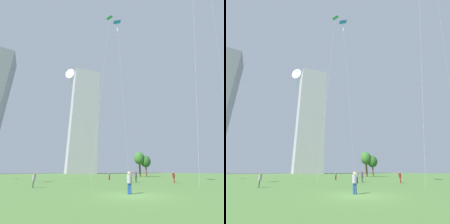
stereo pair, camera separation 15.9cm
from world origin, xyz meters
TOP-DOWN VIEW (x-y plane):
  - ground at (0.00, 0.00)m, footprint 280.00×280.00m
  - person_standing_0 at (7.97, 21.58)m, footprint 0.36×0.36m
  - person_standing_1 at (9.15, 13.14)m, footprint 0.41×0.41m
  - person_standing_2 at (0.08, 0.76)m, footprint 0.39×0.39m
  - person_standing_3 at (6.93, 11.29)m, footprint 0.41×0.41m
  - person_standing_4 at (-7.12, 10.34)m, footprint 0.36×0.36m
  - person_standing_5 at (13.49, 8.66)m, footprint 0.38×0.38m
  - kite_flying_0 at (-0.70, 30.93)m, footprint 7.59×7.49m
  - kite_flying_2 at (2.50, 6.92)m, footprint 3.11×1.98m
  - kite_flying_5 at (1.63, 8.60)m, footprint 3.03×0.88m
  - park_tree_0 at (29.12, 36.03)m, footprint 3.60×3.60m
  - park_tree_2 at (26.87, 36.62)m, footprint 3.70×3.70m
  - distant_highrise_0 at (25.49, 111.68)m, footprint 22.99×25.03m

SIDE VIEW (x-z plane):
  - ground at x=0.00m, z-range 0.00..0.00m
  - person_standing_0 at x=7.97m, z-range 0.12..1.72m
  - person_standing_4 at x=-7.12m, z-range 0.12..1.73m
  - person_standing_5 at x=13.49m, z-range 0.13..1.85m
  - person_standing_2 at x=0.08m, z-range 0.14..1.88m
  - person_standing_3 at x=6.93m, z-range 0.14..1.98m
  - person_standing_1 at x=9.15m, z-range 0.14..1.98m
  - park_tree_0 at x=29.12m, z-range 1.49..8.58m
  - park_tree_2 at x=26.87m, z-range 1.90..10.26m
  - kite_flying_2 at x=2.50m, z-range 13.14..41.41m
  - kite_flying_5 at x=1.63m, z-range 14.26..45.02m
  - kite_flying_0 at x=-0.70m, z-range 14.03..45.31m
  - distant_highrise_0 at x=25.49m, z-range 0.00..84.54m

